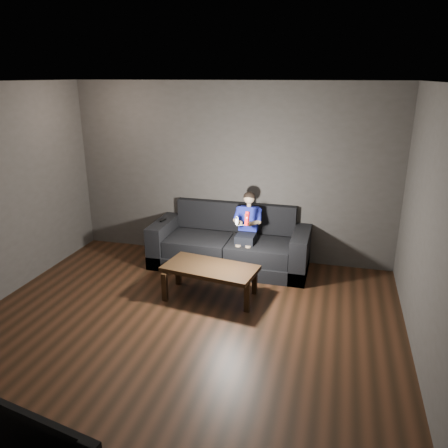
% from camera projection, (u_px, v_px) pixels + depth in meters
% --- Properties ---
extents(floor, '(5.00, 5.00, 0.00)m').
position_uv_depth(floor, '(174.00, 339.00, 4.81)').
color(floor, black).
rests_on(floor, ground).
extents(back_wall, '(5.00, 0.04, 2.70)m').
position_uv_depth(back_wall, '(231.00, 173.00, 6.66)').
color(back_wall, '#383431').
rests_on(back_wall, ground).
extents(right_wall, '(0.04, 5.00, 2.70)m').
position_uv_depth(right_wall, '(440.00, 248.00, 3.76)').
color(right_wall, '#383431').
rests_on(right_wall, ground).
extents(ceiling, '(5.00, 5.00, 0.02)m').
position_uv_depth(ceiling, '(163.00, 83.00, 3.94)').
color(ceiling, beige).
rests_on(ceiling, back_wall).
extents(sofa, '(2.34, 1.01, 0.91)m').
position_uv_depth(sofa, '(231.00, 246.00, 6.64)').
color(sofa, black).
rests_on(sofa, floor).
extents(child, '(0.41, 0.50, 1.00)m').
position_uv_depth(child, '(247.00, 223.00, 6.37)').
color(child, black).
rests_on(child, sofa).
extents(wii_remote_red, '(0.06, 0.08, 0.20)m').
position_uv_depth(wii_remote_red, '(247.00, 218.00, 5.94)').
color(wii_remote_red, red).
rests_on(wii_remote_red, child).
extents(nunchuk_white, '(0.07, 0.09, 0.14)m').
position_uv_depth(nunchuk_white, '(237.00, 221.00, 5.99)').
color(nunchuk_white, white).
rests_on(nunchuk_white, child).
extents(wii_remote_black, '(0.05, 0.14, 0.03)m').
position_uv_depth(wii_remote_black, '(163.00, 220.00, 6.71)').
color(wii_remote_black, black).
rests_on(wii_remote_black, sofa).
extents(coffee_table, '(1.26, 0.76, 0.43)m').
position_uv_depth(coffee_table, '(210.00, 271.00, 5.63)').
color(coffee_table, black).
rests_on(coffee_table, floor).
extents(tv, '(0.99, 0.31, 0.57)m').
position_uv_depth(tv, '(46.00, 442.00, 2.44)').
color(tv, black).
rests_on(tv, media_console).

